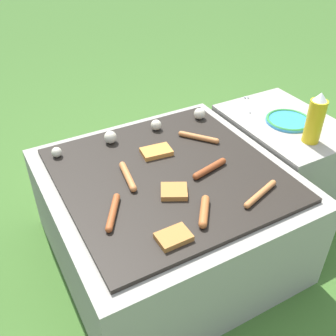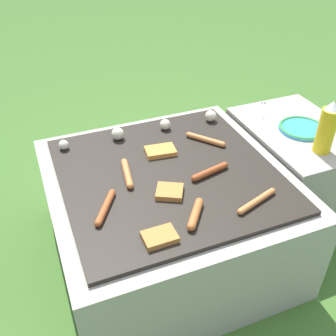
% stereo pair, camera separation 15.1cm
% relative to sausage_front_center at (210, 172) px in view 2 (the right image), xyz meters
% --- Properties ---
extents(ground_plane, '(14.00, 14.00, 0.00)m').
position_rel_sausage_front_center_xyz_m(ground_plane, '(-0.14, 0.07, -0.45)').
color(ground_plane, '#3D6628').
extents(grill, '(0.92, 0.92, 0.44)m').
position_rel_sausage_front_center_xyz_m(grill, '(-0.14, 0.07, -0.24)').
color(grill, '#9E998E').
rests_on(grill, ground_plane).
extents(side_ledge, '(0.43, 0.61, 0.44)m').
position_rel_sausage_front_center_xyz_m(side_ledge, '(0.54, 0.16, -0.23)').
color(side_ledge, '#9E998E').
rests_on(side_ledge, ground_plane).
extents(sausage_front_center, '(0.17, 0.06, 0.03)m').
position_rel_sausage_front_center_xyz_m(sausage_front_center, '(0.00, 0.00, 0.00)').
color(sausage_front_center, '#93421E').
rests_on(sausage_front_center, grill).
extents(sausage_mid_right, '(0.05, 0.18, 0.03)m').
position_rel_sausage_front_center_xyz_m(sausage_mid_right, '(-0.30, 0.11, -0.00)').
color(sausage_mid_right, '#C6753D').
rests_on(sausage_mid_right, grill).
extents(sausage_mid_left, '(0.13, 0.15, 0.02)m').
position_rel_sausage_front_center_xyz_m(sausage_mid_left, '(0.09, 0.22, -0.00)').
color(sausage_mid_left, '#C6753D').
rests_on(sausage_mid_left, grill).
extents(sausage_front_right, '(0.19, 0.08, 0.02)m').
position_rel_sausage_front_center_xyz_m(sausage_front_right, '(0.07, -0.21, -0.00)').
color(sausage_front_right, '#C6753D').
rests_on(sausage_front_right, grill).
extents(sausage_front_left, '(0.11, 0.16, 0.02)m').
position_rel_sausage_front_center_xyz_m(sausage_front_left, '(-0.42, -0.05, -0.00)').
color(sausage_front_left, '#A34C23').
rests_on(sausage_front_left, grill).
extents(sausage_back_center, '(0.11, 0.13, 0.03)m').
position_rel_sausage_front_center_xyz_m(sausage_back_center, '(-0.15, -0.20, 0.00)').
color(sausage_back_center, '#B7602D').
rests_on(sausage_back_center, grill).
extents(bread_slice_center, '(0.11, 0.08, 0.02)m').
position_rel_sausage_front_center_xyz_m(bread_slice_center, '(-0.30, -0.25, -0.00)').
color(bread_slice_center, '#B27033').
rests_on(bread_slice_center, grill).
extents(bread_slice_left, '(0.12, 0.12, 0.02)m').
position_rel_sausage_front_center_xyz_m(bread_slice_left, '(-0.19, -0.05, -0.00)').
color(bread_slice_left, '#B27033').
rests_on(bread_slice_left, grill).
extents(bread_slice_right, '(0.13, 0.10, 0.02)m').
position_rel_sausage_front_center_xyz_m(bread_slice_right, '(-0.12, 0.21, -0.00)').
color(bread_slice_right, '#D18438').
rests_on(bread_slice_right, grill).
extents(mushroom_row, '(0.73, 0.06, 0.05)m').
position_rel_sausage_front_center_xyz_m(mushroom_row, '(-0.10, 0.38, 0.01)').
color(mushroom_row, beige).
rests_on(mushroom_row, grill).
extents(plate_colorful, '(0.21, 0.21, 0.02)m').
position_rel_sausage_front_center_xyz_m(plate_colorful, '(0.54, 0.15, -0.00)').
color(plate_colorful, '#338CCC').
rests_on(plate_colorful, side_ledge).
extents(condiment_bottle, '(0.07, 0.07, 0.23)m').
position_rel_sausage_front_center_xyz_m(condiment_bottle, '(0.51, -0.03, 0.10)').
color(condiment_bottle, gold).
rests_on(condiment_bottle, side_ledge).
extents(fork_utensil, '(0.10, 0.15, 0.01)m').
position_rel_sausage_front_center_xyz_m(fork_utensil, '(0.49, 0.38, -0.01)').
color(fork_utensil, silver).
rests_on(fork_utensil, side_ledge).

